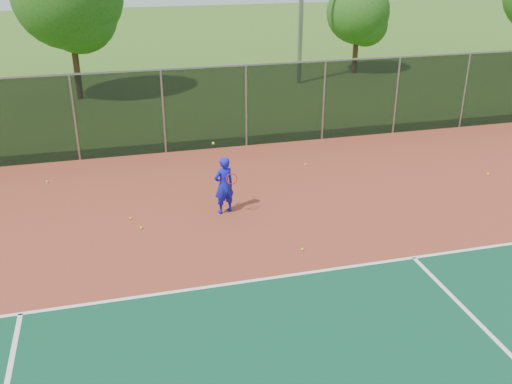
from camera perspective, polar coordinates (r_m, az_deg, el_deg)
ground at (r=11.48m, az=13.86°, el=-15.25°), size 120.00×120.00×0.00m
court_apron at (r=12.89m, az=9.75°, el=-9.90°), size 30.00×20.00×0.02m
fence_back at (r=20.95m, az=-1.00°, el=8.68°), size 30.00×0.06×3.03m
tennis_player at (r=15.85m, az=-3.22°, el=0.69°), size 0.70×0.70×2.09m
practice_ball_0 at (r=20.17m, az=22.20°, el=1.69°), size 0.07×0.07×0.07m
practice_ball_1 at (r=14.28m, az=4.65°, el=-5.73°), size 0.07×0.07×0.07m
practice_ball_2 at (r=15.55m, az=-11.42°, el=-3.52°), size 0.07×0.07×0.07m
practice_ball_3 at (r=19.26m, az=-20.17°, el=0.97°), size 0.07×0.07×0.07m
practice_ball_4 at (r=16.13m, az=-12.42°, el=-2.56°), size 0.07×0.07×0.07m
practice_ball_6 at (r=19.56m, az=4.99°, el=2.77°), size 0.07×0.07×0.07m
tree_back_mid at (r=33.47m, az=10.37°, el=17.01°), size 3.48×3.48×5.12m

